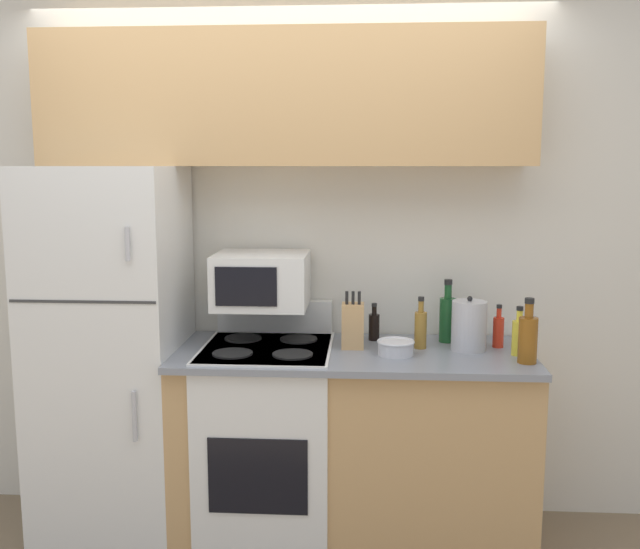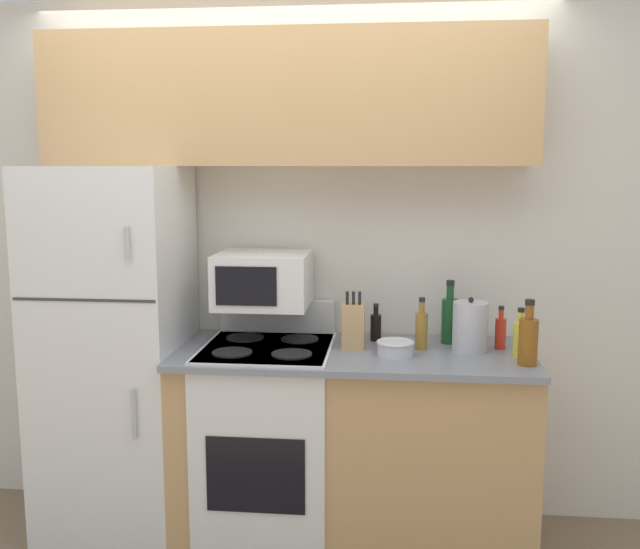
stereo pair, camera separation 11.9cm
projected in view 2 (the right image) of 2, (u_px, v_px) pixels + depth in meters
name	position (u px, v px, depth m)	size (l,w,h in m)	color
wall_back	(293.00, 262.00, 3.57)	(8.00, 0.05, 2.55)	silver
lower_cabinets	(353.00, 446.00, 3.31)	(1.61, 0.67, 0.92)	tan
refrigerator	(115.00, 353.00, 3.36)	(0.65, 0.65, 1.75)	white
upper_cabinets	(287.00, 100.00, 3.27)	(2.25, 0.32, 0.60)	tan
stove	(268.00, 439.00, 3.34)	(0.59, 0.65, 1.09)	white
microwave	(263.00, 280.00, 3.35)	(0.43, 0.39, 0.25)	white
knife_block	(353.00, 326.00, 3.26)	(0.10, 0.11, 0.27)	tan
bowl	(395.00, 348.00, 3.14)	(0.17, 0.17, 0.07)	silver
bottle_hot_sauce	(500.00, 332.00, 3.25)	(0.05, 0.05, 0.20)	red
bottle_vinegar	(421.00, 329.00, 3.24)	(0.06, 0.06, 0.24)	olive
bottle_whiskey	(528.00, 339.00, 2.98)	(0.08, 0.08, 0.28)	brown
bottle_wine_green	(449.00, 318.00, 3.36)	(0.08, 0.08, 0.30)	#194C23
bottle_soy_sauce	(376.00, 326.00, 3.41)	(0.05, 0.05, 0.18)	black
bottle_cooking_spray	(520.00, 338.00, 3.11)	(0.06, 0.06, 0.22)	gold
kettle	(470.00, 327.00, 3.20)	(0.16, 0.16, 0.25)	#B7B7BC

